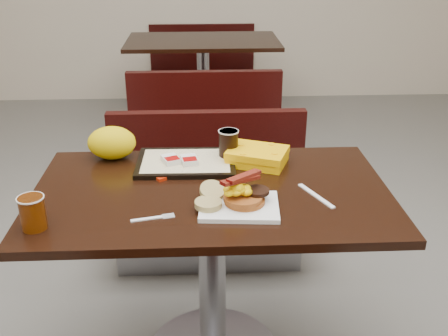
{
  "coord_description": "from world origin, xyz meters",
  "views": [
    {
      "loc": [
        -0.03,
        -1.57,
        1.55
      ],
      "look_at": [
        0.04,
        0.02,
        0.82
      ],
      "focal_mm": 41.82,
      "sensor_mm": 36.0,
      "label": 1
    }
  ],
  "objects_px": {
    "bench_near_n": "(208,195)",
    "fork": "(147,219)",
    "table_near": "(212,280)",
    "bench_far_s": "(205,115)",
    "hashbrown_sleeve_right": "(189,160)",
    "clamshell": "(257,156)",
    "paper_bag": "(112,143)",
    "tray": "(186,163)",
    "coffee_cup_far": "(229,143)",
    "table_far": "(203,86)",
    "hashbrown_sleeve_left": "(171,159)",
    "knife": "(316,196)",
    "coffee_cup_near": "(33,213)",
    "bench_far_n": "(203,67)",
    "platter": "(239,206)",
    "pancake_stack": "(245,199)"
  },
  "relations": [
    {
      "from": "coffee_cup_far",
      "to": "table_near",
      "type": "bearing_deg",
      "value": -106.2
    },
    {
      "from": "coffee_cup_far",
      "to": "clamshell",
      "type": "height_order",
      "value": "coffee_cup_far"
    },
    {
      "from": "fork",
      "to": "hashbrown_sleeve_right",
      "type": "bearing_deg",
      "value": 58.97
    },
    {
      "from": "bench_near_n",
      "to": "paper_bag",
      "type": "relative_size",
      "value": 5.5
    },
    {
      "from": "table_near",
      "to": "table_far",
      "type": "bearing_deg",
      "value": 90.0
    },
    {
      "from": "table_far",
      "to": "knife",
      "type": "bearing_deg",
      "value": -82.67
    },
    {
      "from": "hashbrown_sleeve_right",
      "to": "coffee_cup_far",
      "type": "height_order",
      "value": "coffee_cup_far"
    },
    {
      "from": "bench_near_n",
      "to": "table_far",
      "type": "bearing_deg",
      "value": 90.0
    },
    {
      "from": "platter",
      "to": "knife",
      "type": "xyz_separation_m",
      "value": [
        0.26,
        0.07,
        -0.01
      ]
    },
    {
      "from": "hashbrown_sleeve_right",
      "to": "clamshell",
      "type": "relative_size",
      "value": 0.36
    },
    {
      "from": "table_far",
      "to": "hashbrown_sleeve_left",
      "type": "xyz_separation_m",
      "value": [
        -0.14,
        -2.4,
        0.4
      ]
    },
    {
      "from": "fork",
      "to": "platter",
      "type": "bearing_deg",
      "value": -1.69
    },
    {
      "from": "bench_far_n",
      "to": "platter",
      "type": "relative_size",
      "value": 4.06
    },
    {
      "from": "bench_near_n",
      "to": "bench_far_n",
      "type": "xyz_separation_m",
      "value": [
        0.0,
        2.6,
        0.0
      ]
    },
    {
      "from": "bench_far_s",
      "to": "knife",
      "type": "bearing_deg",
      "value": -80.1
    },
    {
      "from": "tray",
      "to": "coffee_cup_far",
      "type": "xyz_separation_m",
      "value": [
        0.16,
        0.04,
        0.06
      ]
    },
    {
      "from": "hashbrown_sleeve_left",
      "to": "coffee_cup_far",
      "type": "height_order",
      "value": "coffee_cup_far"
    },
    {
      "from": "hashbrown_sleeve_left",
      "to": "bench_near_n",
      "type": "bearing_deg",
      "value": 50.85
    },
    {
      "from": "paper_bag",
      "to": "fork",
      "type": "bearing_deg",
      "value": -70.48
    },
    {
      "from": "bench_near_n",
      "to": "hashbrown_sleeve_left",
      "type": "relative_size",
      "value": 13.36
    },
    {
      "from": "fork",
      "to": "knife",
      "type": "xyz_separation_m",
      "value": [
        0.54,
        0.12,
        0.0
      ]
    },
    {
      "from": "bench_far_n",
      "to": "hashbrown_sleeve_right",
      "type": "distance_m",
      "value": 3.14
    },
    {
      "from": "coffee_cup_near",
      "to": "knife",
      "type": "height_order",
      "value": "coffee_cup_near"
    },
    {
      "from": "bench_far_s",
      "to": "tray",
      "type": "xyz_separation_m",
      "value": [
        -0.09,
        -1.69,
        0.4
      ]
    },
    {
      "from": "bench_far_n",
      "to": "tray",
      "type": "distance_m",
      "value": 3.12
    },
    {
      "from": "bench_near_n",
      "to": "fork",
      "type": "height_order",
      "value": "fork"
    },
    {
      "from": "table_near",
      "to": "coffee_cup_near",
      "type": "xyz_separation_m",
      "value": [
        -0.52,
        -0.22,
        0.43
      ]
    },
    {
      "from": "tray",
      "to": "paper_bag",
      "type": "distance_m",
      "value": 0.3
    },
    {
      "from": "table_near",
      "to": "bench_far_s",
      "type": "xyz_separation_m",
      "value": [
        0.0,
        1.9,
        -0.02
      ]
    },
    {
      "from": "coffee_cup_far",
      "to": "bench_far_n",
      "type": "bearing_deg",
      "value": 91.35
    },
    {
      "from": "tray",
      "to": "knife",
      "type": "bearing_deg",
      "value": -31.15
    },
    {
      "from": "coffee_cup_far",
      "to": "platter",
      "type": "bearing_deg",
      "value": -88.17
    },
    {
      "from": "tray",
      "to": "hashbrown_sleeve_left",
      "type": "xyz_separation_m",
      "value": [
        -0.06,
        -0.01,
        0.02
      ]
    },
    {
      "from": "table_far",
      "to": "platter",
      "type": "bearing_deg",
      "value": -88.24
    },
    {
      "from": "table_near",
      "to": "bench_near_n",
      "type": "relative_size",
      "value": 1.2
    },
    {
      "from": "clamshell",
      "to": "paper_bag",
      "type": "relative_size",
      "value": 1.16
    },
    {
      "from": "table_far",
      "to": "hashbrown_sleeve_right",
      "type": "relative_size",
      "value": 15.72
    },
    {
      "from": "fork",
      "to": "clamshell",
      "type": "bearing_deg",
      "value": 33.64
    },
    {
      "from": "bench_near_n",
      "to": "coffee_cup_near",
      "type": "xyz_separation_m",
      "value": [
        -0.52,
        -0.92,
        0.44
      ]
    },
    {
      "from": "paper_bag",
      "to": "knife",
      "type": "bearing_deg",
      "value": -26.16
    },
    {
      "from": "tray",
      "to": "hashbrown_sleeve_left",
      "type": "bearing_deg",
      "value": -168.34
    },
    {
      "from": "bench_far_n",
      "to": "coffee_cup_far",
      "type": "distance_m",
      "value": 3.09
    },
    {
      "from": "table_far",
      "to": "paper_bag",
      "type": "distance_m",
      "value": 2.39
    },
    {
      "from": "pancake_stack",
      "to": "tray",
      "type": "height_order",
      "value": "pancake_stack"
    },
    {
      "from": "clamshell",
      "to": "coffee_cup_far",
      "type": "bearing_deg",
      "value": -178.95
    },
    {
      "from": "coffee_cup_far",
      "to": "bench_far_s",
      "type": "bearing_deg",
      "value": 92.49
    },
    {
      "from": "bench_far_s",
      "to": "coffee_cup_near",
      "type": "distance_m",
      "value": 2.23
    },
    {
      "from": "table_near",
      "to": "bench_far_n",
      "type": "bearing_deg",
      "value": 90.0
    },
    {
      "from": "platter",
      "to": "clamshell",
      "type": "relative_size",
      "value": 1.17
    },
    {
      "from": "tray",
      "to": "paper_bag",
      "type": "bearing_deg",
      "value": 165.99
    }
  ]
}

